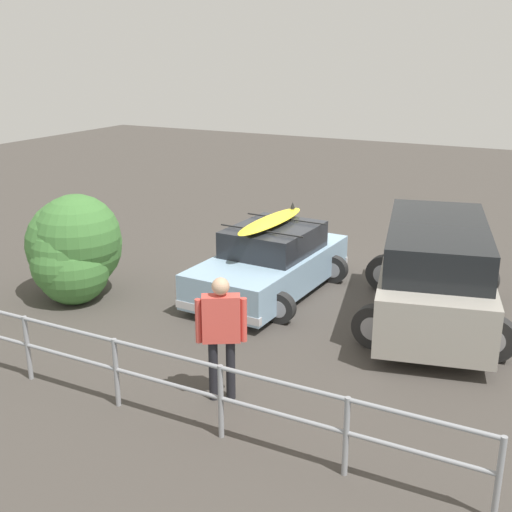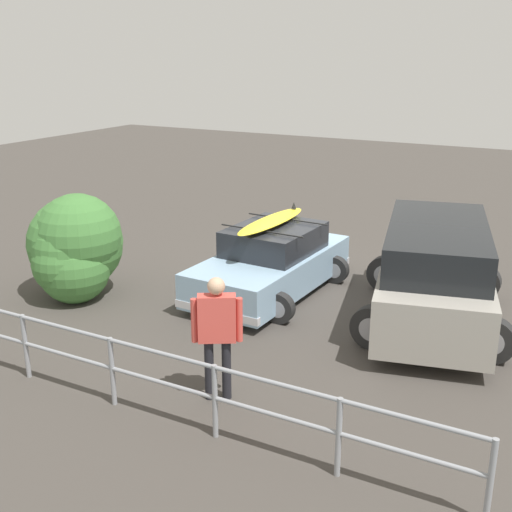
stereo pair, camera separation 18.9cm
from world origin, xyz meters
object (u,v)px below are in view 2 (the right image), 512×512
at_px(suv_car, 435,272).
at_px(bush_near_left, 75,250).
at_px(person_bystander, 217,327).
at_px(sedan_car, 271,262).

distance_m(suv_car, bush_near_left, 6.81).
distance_m(person_bystander, bush_near_left, 4.95).
height_order(person_bystander, bush_near_left, bush_near_left).
xyz_separation_m(person_bystander, bush_near_left, (4.51, -2.04, -0.12)).
bearing_deg(bush_near_left, sedan_car, -148.64).
relative_size(suv_car, bush_near_left, 2.30).
bearing_deg(bush_near_left, suv_car, -162.35).
height_order(sedan_car, bush_near_left, bush_near_left).
bearing_deg(suv_car, bush_near_left, 17.65).
height_order(suv_car, bush_near_left, bush_near_left).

